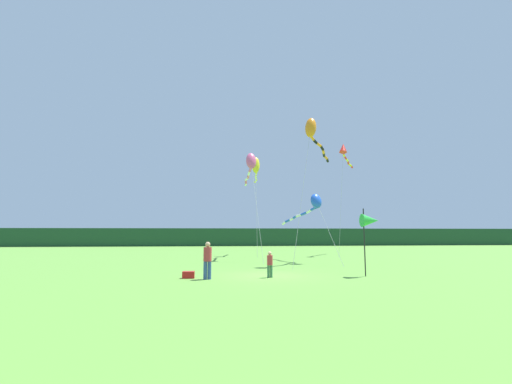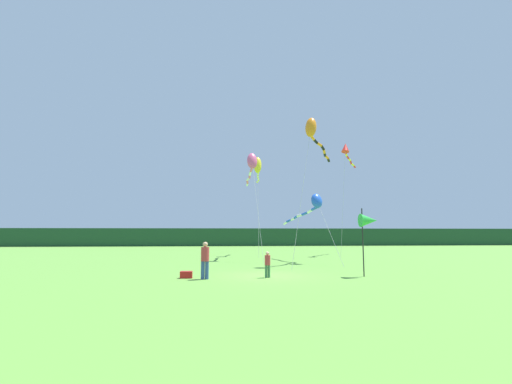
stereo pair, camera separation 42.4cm
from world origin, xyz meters
The scene contains 11 objects.
ground_plane centered at (0.00, 0.00, 0.00)m, with size 120.00×120.00×0.00m, color #5B9338.
distant_treeline centered at (0.00, 45.00, 1.55)m, with size 108.00×2.23×3.11m, color #1E4228.
person_adult centered at (-3.14, -1.18, 1.00)m, with size 0.39×0.39×1.79m.
person_child centered at (-0.04, -0.83, 0.72)m, with size 0.28×0.28×1.28m.
cooler_box centered at (-4.07, -0.66, 0.17)m, with size 0.59×0.38×0.33m, color red.
banner_flag_pole centered at (5.28, -0.84, 2.84)m, with size 0.90×0.70×3.50m.
kite_orange centered at (4.23, 6.13, 9.66)m, with size 4.82×7.45×10.72m.
kite_yellow centered at (1.17, 17.08, 9.07)m, with size 0.87×6.49×10.14m.
kite_blue centered at (4.55, 8.07, 4.38)m, with size 2.60×8.61×5.33m.
kite_red centered at (10.51, 16.56, 10.82)m, with size 4.24×6.51×11.62m.
kite_rainbow centered at (0.12, 11.55, 8.25)m, with size 0.98×8.64×9.26m.
Camera 1 is at (-2.66, -18.63, 2.19)m, focal length 24.74 mm.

